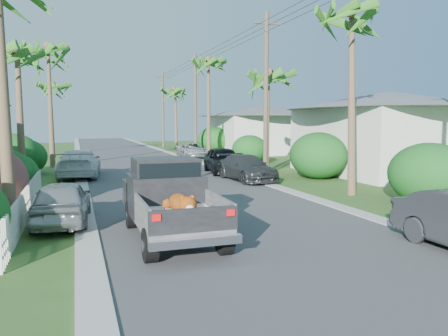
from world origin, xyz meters
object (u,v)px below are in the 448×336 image
object	(u,v)px
parked_car_rd	(192,150)
palm_l_d	(50,85)
parked_car_ln	(62,202)
house_right_near	(387,136)
palm_r_d	(175,89)
house_right_far	(263,131)
palm_l_c	(48,47)
parked_car_rf	(223,160)
pickup_truck	(168,198)
palm_l_b	(17,51)
utility_pole_d	(163,109)
palm_r_b	(268,73)
palm_r_c	(208,61)
parked_car_rm	(247,168)
parked_car_lf	(79,164)
utility_pole_c	(195,104)
palm_r_a	(355,12)
utility_pole_b	(266,94)

from	to	relation	value
parked_car_rd	palm_l_d	bearing A→B (deg)	150.09
parked_car_ln	house_right_near	world-z (taller)	house_right_near
parked_car_rd	palm_r_d	distance (m)	14.43
house_right_near	house_right_far	bearing A→B (deg)	90.00
parked_car_ln	palm_l_c	distance (m)	19.25
parked_car_ln	parked_car_rf	bearing A→B (deg)	-124.94
pickup_truck	palm_l_b	xyz separation A→B (m)	(-4.60, 9.99, 5.14)
palm_l_b	house_right_far	distance (m)	27.06
house_right_near	palm_l_b	bearing A→B (deg)	180.00
parked_car_rd	utility_pole_d	size ratio (longest dim) A/B	0.49
house_right_far	palm_r_b	bearing A→B (deg)	-113.11
palm_r_c	house_right_near	distance (m)	16.64
parked_car_rf	palm_l_c	world-z (taller)	palm_l_c
parked_car_rd	parked_car_rm	bearing A→B (deg)	-92.84
parked_car_lf	palm_r_b	bearing A→B (deg)	-178.42
parked_car_rd	palm_r_c	world-z (taller)	palm_r_c
palm_l_b	utility_pole_d	size ratio (longest dim) A/B	0.82
palm_l_b	palm_l_d	distance (m)	22.00
parked_car_rd	parked_car_lf	distance (m)	14.70
palm_l_b	utility_pole_c	world-z (taller)	utility_pole_c
pickup_truck	palm_r_b	xyz separation A→B (m)	(8.80, 12.99, 4.94)
palm_l_c	house_right_far	size ratio (longest dim) A/B	1.02
palm_r_d	house_right_near	bearing A→B (deg)	-76.93
parked_car_rm	palm_l_b	xyz separation A→B (m)	(-10.66, 0.52, 5.49)
palm_r_a	utility_pole_c	distance (m)	22.19
palm_l_b	utility_pole_c	distance (m)	20.30
palm_l_c	palm_r_a	xyz separation A→B (m)	(12.30, -16.00, -0.49)
palm_r_d	palm_l_d	bearing A→B (deg)	-155.22
pickup_truck	palm_r_d	bearing A→B (deg)	77.10
parked_car_ln	palm_l_c	bearing A→B (deg)	-82.64
pickup_truck	palm_r_c	size ratio (longest dim) A/B	0.54
parked_car_rf	utility_pole_c	xyz separation A→B (m)	(1.83, 13.00, 3.82)
pickup_truck	utility_pole_b	world-z (taller)	utility_pole_b
palm_l_b	palm_r_a	bearing A→B (deg)	-24.61
utility_pole_b	utility_pole_c	size ratio (longest dim) A/B	1.00
palm_l_c	utility_pole_c	distance (m)	13.47
house_right_far	parked_car_ln	bearing A→B (deg)	-124.81
palm_r_d	house_right_near	distance (m)	29.10
parked_car_rd	parked_car_ln	size ratio (longest dim) A/B	1.14
utility_pole_b	utility_pole_c	bearing A→B (deg)	90.00
parked_car_rf	utility_pole_c	bearing A→B (deg)	88.35
pickup_truck	palm_l_b	bearing A→B (deg)	114.73
palm_l_d	palm_r_d	size ratio (longest dim) A/B	0.96
parked_car_lf	palm_r_d	world-z (taller)	palm_r_d
parked_car_rm	palm_l_b	world-z (taller)	palm_l_b
parked_car_ln	palm_r_c	distance (m)	25.59
palm_l_b	palm_l_c	xyz separation A→B (m)	(0.80, 10.00, 1.77)
parked_car_rf	parked_car_lf	world-z (taller)	parked_car_rf
palm_r_c	utility_pole_c	xyz separation A→B (m)	(-0.60, 2.00, -3.51)
parked_car_ln	palm_r_a	xyz separation A→B (m)	(11.24, 1.80, 6.76)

